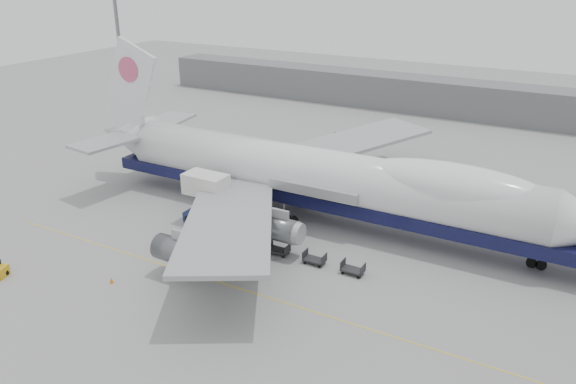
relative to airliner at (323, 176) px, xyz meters
The scene contains 12 objects.
ground 13.27m from the airliner, 93.08° to the right, with size 260.00×260.00×0.00m, color gray.
apron_line 18.87m from the airliner, 92.05° to the right, with size 60.00×0.15×0.01m, color gold.
hangar 59.01m from the airliner, 100.40° to the left, with size 110.00×8.00×7.00m, color slate.
floodlight_mast 45.14m from the airliner, 164.28° to the left, with size 2.40×2.40×25.43m.
airliner is the anchor object (origin of this frame).
catering_truck 14.00m from the airliner, 147.24° to the right, with size 5.63×3.97×6.23m.
traffic_cone 26.54m from the airliner, 116.90° to the right, with size 0.38×0.38×0.56m.
dolly_0 14.43m from the airliner, 131.18° to the right, with size 2.30×1.35×1.30m.
dolly_1 12.26m from the airliner, 114.31° to the right, with size 2.30×1.35×1.30m.
dolly_2 11.37m from the airliner, 91.65° to the right, with size 2.30×1.35×1.30m.
dolly_3 12.05m from the airliner, 68.48° to the right, with size 2.30×1.35×1.30m.
dolly_4 14.08m from the airliner, 50.74° to the right, with size 2.30×1.35×1.30m.
Camera 1 is at (26.99, -44.35, 29.29)m, focal length 35.00 mm.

